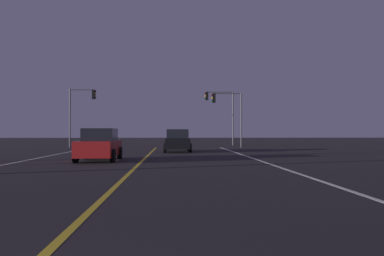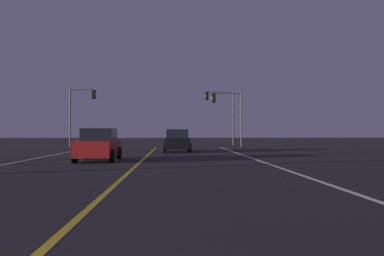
{
  "view_description": "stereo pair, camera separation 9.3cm",
  "coord_description": "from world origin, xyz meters",
  "px_view_note": "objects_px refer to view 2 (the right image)",
  "views": [
    {
      "loc": [
        1.59,
        -2.12,
        1.53
      ],
      "look_at": [
        3.37,
        36.16,
        1.86
      ],
      "focal_mm": 38.6,
      "sensor_mm": 36.0,
      "label": 1
    },
    {
      "loc": [
        1.69,
        -2.12,
        1.53
      ],
      "look_at": [
        3.37,
        36.16,
        1.86
      ],
      "focal_mm": 38.6,
      "sensor_mm": 36.0,
      "label": 2
    }
  ],
  "objects_px": {
    "car_ahead_far": "(177,141)",
    "traffic_light_near_right": "(227,107)",
    "traffic_light_far_right": "(220,106)",
    "traffic_light_near_left": "(82,105)",
    "car_oncoming": "(99,145)"
  },
  "relations": [
    {
      "from": "traffic_light_near_right",
      "to": "traffic_light_near_left",
      "type": "bearing_deg",
      "value": 0.0
    },
    {
      "from": "car_oncoming",
      "to": "car_ahead_far",
      "type": "bearing_deg",
      "value": 155.8
    },
    {
      "from": "car_oncoming",
      "to": "traffic_light_far_right",
      "type": "relative_size",
      "value": 0.72
    },
    {
      "from": "traffic_light_near_right",
      "to": "traffic_light_far_right",
      "type": "bearing_deg",
      "value": -89.55
    },
    {
      "from": "car_oncoming",
      "to": "car_ahead_far",
      "type": "xyz_separation_m",
      "value": [
        4.19,
        9.32,
        0.0
      ]
    },
    {
      "from": "traffic_light_near_right",
      "to": "traffic_light_far_right",
      "type": "distance_m",
      "value": 5.52
    },
    {
      "from": "traffic_light_near_right",
      "to": "traffic_light_near_left",
      "type": "xyz_separation_m",
      "value": [
        -13.94,
        -0.0,
        0.18
      ]
    },
    {
      "from": "car_ahead_far",
      "to": "traffic_light_near_right",
      "type": "xyz_separation_m",
      "value": [
        4.91,
        8.79,
        3.11
      ]
    },
    {
      "from": "car_oncoming",
      "to": "traffic_light_near_right",
      "type": "bearing_deg",
      "value": 153.32
    },
    {
      "from": "traffic_light_near_left",
      "to": "traffic_light_far_right",
      "type": "bearing_deg",
      "value": 21.59
    },
    {
      "from": "car_oncoming",
      "to": "traffic_light_near_right",
      "type": "xyz_separation_m",
      "value": [
        9.1,
        18.12,
        3.11
      ]
    },
    {
      "from": "car_oncoming",
      "to": "traffic_light_far_right",
      "type": "bearing_deg",
      "value": 159.01
    },
    {
      "from": "car_oncoming",
      "to": "traffic_light_near_left",
      "type": "height_order",
      "value": "traffic_light_near_left"
    },
    {
      "from": "car_oncoming",
      "to": "traffic_light_near_right",
      "type": "distance_m",
      "value": 20.51
    },
    {
      "from": "traffic_light_near_left",
      "to": "traffic_light_near_right",
      "type": "bearing_deg",
      "value": 0.0
    }
  ]
}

